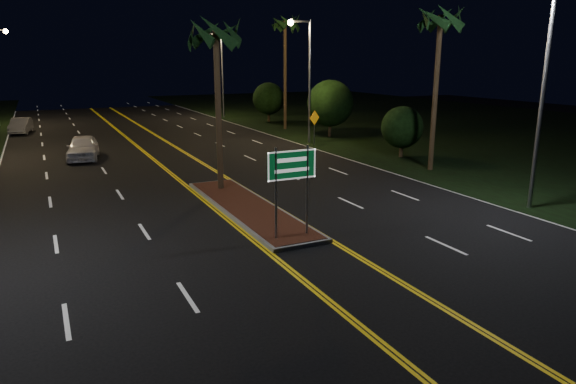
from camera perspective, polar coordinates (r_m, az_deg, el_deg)
ground at (r=15.86m, az=4.95°, el=-8.42°), size 120.00×120.00×0.00m
grass_right at (r=53.45m, az=19.15°, el=7.06°), size 40.00×110.00×0.01m
median_island at (r=21.78m, az=-4.50°, el=-1.76°), size 2.25×10.25×0.17m
highway_sign at (r=17.48m, az=0.43°, el=2.08°), size 1.80×0.08×3.20m
streetlight_right_near at (r=23.27m, az=26.10°, el=11.81°), size 1.91×0.44×9.00m
streetlight_right_mid at (r=39.01m, az=1.93°, el=13.72°), size 1.91×0.44×9.00m
streetlight_right_far at (r=57.46m, az=-7.70°, el=13.84°), size 1.91×0.44×9.00m
palm_median at (r=24.24m, az=-8.03°, el=16.98°), size 2.40×2.40×8.30m
palm_right_near at (r=30.23m, az=16.60°, el=17.80°), size 2.40×2.40×9.30m
palm_right_far at (r=47.23m, az=-0.33°, el=18.09°), size 2.40×2.40×10.30m
shrub_near at (r=34.12m, az=12.57°, el=7.04°), size 2.70×2.70×3.30m
shrub_mid at (r=42.54m, az=4.72°, el=9.79°), size 3.78×3.78×4.62m
shrub_far at (r=53.14m, az=-2.17°, el=10.33°), size 3.24×3.24×3.96m
car_near at (r=35.24m, az=-21.86°, el=4.82°), size 3.07×5.58×1.76m
car_far at (r=50.23m, az=-27.58°, el=6.67°), size 2.67×4.84×1.53m
warning_sign at (r=38.32m, az=2.96°, el=7.71°), size 1.00×0.44×2.55m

